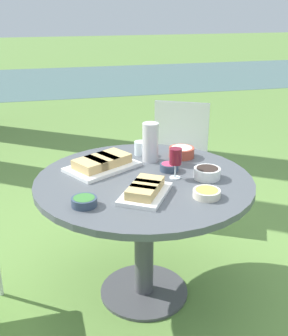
# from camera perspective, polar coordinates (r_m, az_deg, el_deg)

# --- Properties ---
(ground_plane) EXTENTS (40.00, 40.00, 0.00)m
(ground_plane) POSITION_cam_1_polar(r_m,az_deg,el_deg) (2.64, 0.00, -16.43)
(ground_plane) COLOR #668E42
(river_strip) EXTENTS (40.00, 3.88, 0.01)m
(river_strip) POSITION_cam_1_polar(r_m,az_deg,el_deg) (9.62, -10.84, 11.57)
(river_strip) COLOR #4C706B
(river_strip) RESTS_ON ground_plane
(dining_table) EXTENTS (1.17, 1.17, 0.74)m
(dining_table) POSITION_cam_1_polar(r_m,az_deg,el_deg) (2.31, 0.00, -4.24)
(dining_table) COLOR #4C4C51
(dining_table) RESTS_ON ground_plane
(chair_near_left) EXTENTS (0.59, 0.58, 0.89)m
(chair_near_left) POSITION_cam_1_polar(r_m,az_deg,el_deg) (3.37, 4.68, 2.44)
(chair_near_left) COLOR silver
(chair_near_left) RESTS_ON ground_plane
(water_pitcher) EXTENTS (0.10, 0.10, 0.23)m
(water_pitcher) POSITION_cam_1_polar(r_m,az_deg,el_deg) (2.47, 0.88, 3.53)
(water_pitcher) COLOR silver
(water_pitcher) RESTS_ON dining_table
(wine_glass) EXTENTS (0.07, 0.07, 0.17)m
(wine_glass) POSITION_cam_1_polar(r_m,az_deg,el_deg) (2.23, 4.29, 1.41)
(wine_glass) COLOR silver
(wine_glass) RESTS_ON dining_table
(platter_bread_main) EXTENTS (0.46, 0.41, 0.07)m
(platter_bread_main) POSITION_cam_1_polar(r_m,az_deg,el_deg) (2.39, -5.68, 0.64)
(platter_bread_main) COLOR white
(platter_bread_main) RESTS_ON dining_table
(platter_charcuterie) EXTENTS (0.33, 0.36, 0.06)m
(platter_charcuterie) POSITION_cam_1_polar(r_m,az_deg,el_deg) (2.05, 0.16, -3.02)
(platter_charcuterie) COLOR white
(platter_charcuterie) RESTS_ON dining_table
(bowl_fries) EXTENTS (0.13, 0.13, 0.04)m
(bowl_fries) POSITION_cam_1_polar(r_m,az_deg,el_deg) (2.06, 8.48, -3.37)
(bowl_fries) COLOR beige
(bowl_fries) RESTS_ON dining_table
(bowl_salad) EXTENTS (0.12, 0.12, 0.04)m
(bowl_salad) POSITION_cam_1_polar(r_m,az_deg,el_deg) (1.98, -8.10, -4.47)
(bowl_salad) COLOR #334256
(bowl_salad) RESTS_ON dining_table
(bowl_olives) EXTENTS (0.14, 0.14, 0.06)m
(bowl_olives) POSITION_cam_1_polar(r_m,az_deg,el_deg) (2.28, 8.54, -0.61)
(bowl_olives) COLOR white
(bowl_olives) RESTS_ON dining_table
(bowl_dip_red) EXTENTS (0.11, 0.11, 0.04)m
(bowl_dip_red) POSITION_cam_1_polar(r_m,az_deg,el_deg) (2.36, 3.44, 0.18)
(bowl_dip_red) COLOR #334256
(bowl_dip_red) RESTS_ON dining_table
(bowl_dip_cream) EXTENTS (0.15, 0.15, 0.06)m
(bowl_dip_cream) POSITION_cam_1_polar(r_m,az_deg,el_deg) (2.57, 5.11, 2.22)
(bowl_dip_cream) COLOR #B74733
(bowl_dip_cream) RESTS_ON dining_table
(cup_water_near) EXTENTS (0.08, 0.08, 0.08)m
(cup_water_near) POSITION_cam_1_polar(r_m,az_deg,el_deg) (2.60, -0.46, 2.71)
(cup_water_near) COLOR silver
(cup_water_near) RESTS_ON dining_table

